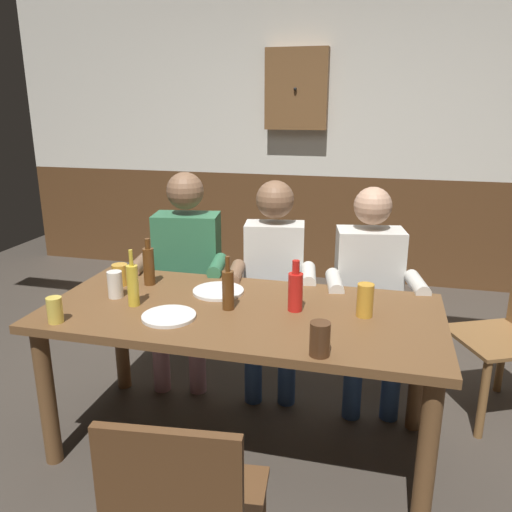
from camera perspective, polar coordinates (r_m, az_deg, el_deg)
name	(u,v)px	position (r m, az deg, el deg)	size (l,w,h in m)	color
ground_plane	(250,425)	(2.92, -0.65, -18.17)	(7.31, 7.31, 0.00)	#423A33
back_wall_upper	(323,82)	(4.93, 7.39, 18.54)	(6.09, 0.12, 1.67)	silver
back_wall_wainscot	(318,227)	(5.06, 6.83, 3.25)	(6.09, 0.12, 1.00)	brown
dining_table	(241,328)	(2.47, -1.63, -8.01)	(1.86, 0.86, 0.74)	brown
person_0	(186,265)	(3.20, -7.80, -1.02)	(0.58, 0.58, 1.27)	#33724C
person_1	(273,276)	(3.04, 1.95, -2.22)	(0.53, 0.54, 1.24)	silver
person_2	(370,285)	(2.99, 12.49, -3.19)	(0.56, 0.58, 1.22)	silver
plate_0	(169,316)	(2.36, -9.62, -6.60)	(0.24, 0.24, 0.01)	white
plate_1	(218,291)	(2.63, -4.20, -3.91)	(0.26, 0.26, 0.01)	white
bottle_0	(149,265)	(2.77, -11.79, -1.03)	(0.06, 0.06, 0.25)	#593314
bottle_1	(228,289)	(2.40, -3.11, -3.66)	(0.06, 0.06, 0.26)	#593314
bottle_2	(133,284)	(2.50, -13.49, -3.08)	(0.05, 0.05, 0.28)	gold
bottle_3	(295,290)	(2.38, 4.39, -3.80)	(0.07, 0.07, 0.24)	red
pint_glass_0	(365,300)	(2.37, 11.99, -4.81)	(0.08, 0.08, 0.15)	gold
pint_glass_1	(320,339)	(2.00, 7.09, -9.11)	(0.08, 0.08, 0.14)	#4C2D19
pint_glass_2	(115,284)	(2.64, -15.34, -3.05)	(0.07, 0.07, 0.13)	white
pint_glass_3	(120,275)	(2.82, -14.82, -2.00)	(0.08, 0.08, 0.11)	gold
pint_glass_4	(55,310)	(2.43, -21.38, -5.59)	(0.07, 0.07, 0.12)	#E5C64C
wall_dart_cabinet	(297,89)	(4.83, 4.52, 17.94)	(0.56, 0.15, 0.70)	brown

